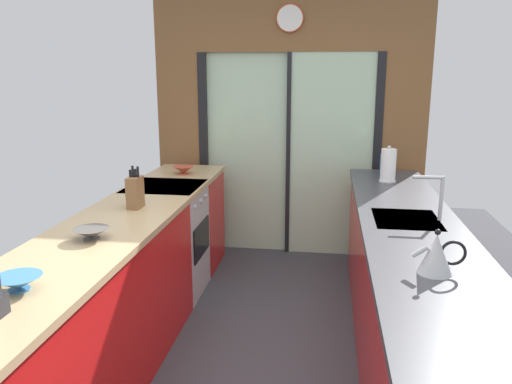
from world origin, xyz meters
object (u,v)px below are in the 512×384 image
Objects in this scene: knife_block at (135,192)px; kettle at (436,254)px; oven_range at (167,240)px; mixing_bowl_far at (183,170)px; mixing_bowl_near at (18,283)px; mixing_bowl_mid at (91,233)px; soap_bottle at (384,163)px; paper_towel_roll at (388,166)px.

kettle is at bearing -26.89° from knife_block.
mixing_bowl_far is (0.02, 0.48, 0.50)m from oven_range.
knife_block is 1.18× the size of kettle.
mixing_bowl_near reaches higher than mixing_bowl_mid.
kettle is (1.78, 0.44, 0.06)m from mixing_bowl_near.
mixing_bowl_near is 0.69× the size of knife_block.
soap_bottle is at bearing 90.06° from kettle.
knife_block is 2.28m from soap_bottle.
mixing_bowl_far is at bearing 90.00° from mixing_bowl_mid.
kettle is at bearing -49.27° from mixing_bowl_far.
soap_bottle is 0.34m from paper_towel_roll.
knife_block reaches higher than mixing_bowl_far.
mixing_bowl_near is 3.02m from paper_towel_roll.
oven_range is at bearing 138.57° from kettle.
mixing_bowl_near is at bearing -166.09° from kettle.
knife_block is 0.95× the size of paper_towel_roll.
mixing_bowl_near is 1.84m from kettle.
knife_block is at bearing 90.00° from mixing_bowl_mid.
mixing_bowl_far reaches higher than mixing_bowl_mid.
oven_range is 1.94m from paper_towel_roll.
mixing_bowl_near is at bearing -90.00° from knife_block.
oven_range is 4.61× the size of mixing_bowl_mid.
mixing_bowl_near is 0.65× the size of paper_towel_roll.
soap_bottle reaches higher than mixing_bowl_near.
mixing_bowl_far is 2.73m from kettle.
paper_towel_roll is (1.80, 0.41, 0.60)m from oven_range.
mixing_bowl_far is at bearing 130.73° from kettle.
paper_towel_roll is at bearing 90.07° from kettle.
knife_block is at bearing -90.00° from mixing_bowl_far.
mixing_bowl_mid is 0.81× the size of kettle.
paper_towel_roll reaches higher than mixing_bowl_near.
mixing_bowl_near is 1.00× the size of mixing_bowl_mid.
mixing_bowl_far reaches higher than mixing_bowl_near.
mixing_bowl_far is 1.78m from paper_towel_roll.
mixing_bowl_far is at bearing 177.64° from paper_towel_roll.
mixing_bowl_near is 1.35m from knife_block.
oven_range is 4.62× the size of mixing_bowl_near.
paper_towel_roll reaches higher than soap_bottle.
knife_block is at bearing -141.26° from soap_bottle.
mixing_bowl_mid is at bearing -89.22° from oven_range.
mixing_bowl_mid is at bearing 172.45° from kettle.
soap_bottle is at bearing 49.66° from mixing_bowl_mid.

